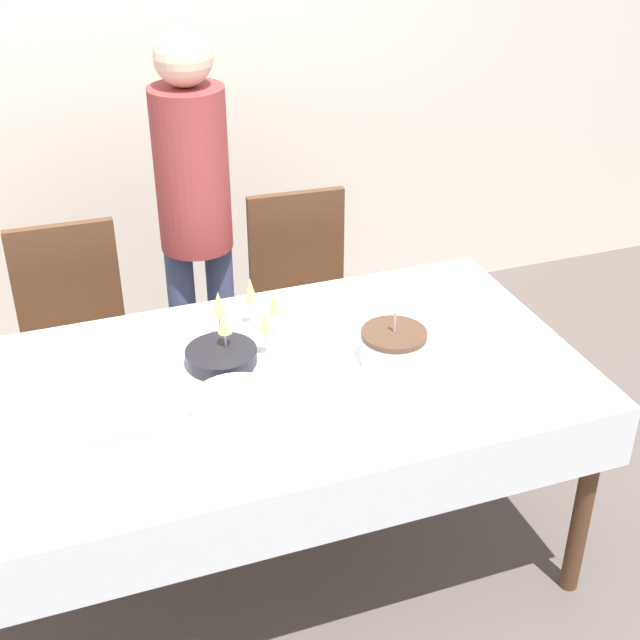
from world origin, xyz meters
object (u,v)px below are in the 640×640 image
at_px(person_standing, 194,200).
at_px(birthday_cake, 393,346).
at_px(plate_stack_main, 238,404).
at_px(plate_stack_dessert, 221,357).
at_px(champagne_tray, 248,323).
at_px(dining_chair_far_left, 76,340).
at_px(dining_chair_far_right, 304,300).

bearing_deg(person_standing, birthday_cake, -68.27).
bearing_deg(plate_stack_main, plate_stack_dessert, 86.12).
bearing_deg(champagne_tray, plate_stack_main, -110.78).
xyz_separation_m(birthday_cake, person_standing, (-0.40, 0.99, 0.16)).
distance_m(dining_chair_far_left, plate_stack_main, 1.09).
relative_size(birthday_cake, plate_stack_main, 0.76).
bearing_deg(dining_chair_far_left, dining_chair_far_right, -0.01).
relative_size(dining_chair_far_right, birthday_cake, 4.58).
relative_size(champagne_tray, person_standing, 0.20).
height_order(dining_chair_far_right, person_standing, person_standing).
bearing_deg(dining_chair_far_left, person_standing, 10.62).
bearing_deg(person_standing, plate_stack_main, -97.00).
height_order(dining_chair_far_left, birthday_cake, same).
bearing_deg(dining_chair_far_left, plate_stack_main, -68.83).
relative_size(dining_chair_far_right, person_standing, 0.58).
relative_size(birthday_cake, champagne_tray, 0.65).
xyz_separation_m(dining_chair_far_left, plate_stack_main, (0.38, -0.98, 0.27)).
distance_m(dining_chair_far_right, plate_stack_main, 1.15).
bearing_deg(plate_stack_dessert, person_standing, 82.02).
xyz_separation_m(plate_stack_main, person_standing, (0.13, 1.08, 0.19)).
relative_size(dining_chair_far_left, plate_stack_main, 3.50).
xyz_separation_m(plate_stack_main, plate_stack_dessert, (0.02, 0.26, 0.00)).
bearing_deg(birthday_cake, dining_chair_far_left, 135.41).
xyz_separation_m(birthday_cake, champagne_tray, (-0.40, 0.25, 0.02)).
relative_size(dining_chair_far_right, champagne_tray, 2.96).
relative_size(dining_chair_far_right, plate_stack_main, 3.50).
relative_size(plate_stack_main, person_standing, 0.17).
height_order(champagne_tray, person_standing, person_standing).
xyz_separation_m(dining_chair_far_right, plate_stack_dessert, (-0.52, -0.72, 0.27)).
xyz_separation_m(dining_chair_far_right, plate_stack_main, (-0.54, -0.98, 0.27)).
xyz_separation_m(birthday_cake, plate_stack_main, (-0.53, -0.09, -0.03)).
distance_m(dining_chair_far_left, person_standing, 0.70).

